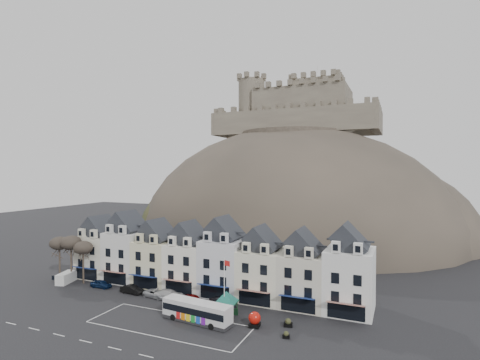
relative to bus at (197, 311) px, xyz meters
name	(u,v)px	position (x,y,z in m)	size (l,w,h in m)	color
ground	(151,326)	(-5.07, -3.42, -1.60)	(300.00, 300.00, 0.00)	black
coach_bay_markings	(169,325)	(-3.07, -2.17, -1.60)	(22.00, 7.50, 0.01)	silver
townhouse_terrace	(208,260)	(-4.92, 12.55, 3.70)	(54.40, 9.35, 11.80)	beige
castle_hill	(295,239)	(-3.81, 65.53, -1.49)	(100.00, 76.00, 68.00)	#38332B
castle	(299,109)	(-4.56, 72.52, 38.59)	(50.20, 22.20, 22.00)	brown
tree_left_far	(59,244)	(-34.07, 7.08, 5.30)	(3.61, 3.61, 8.24)	#322B1F
tree_left_mid	(71,243)	(-31.07, 7.08, 5.64)	(3.78, 3.78, 8.64)	#322B1F
tree_left_near	(83,248)	(-28.07, 7.08, 4.95)	(3.43, 3.43, 7.84)	#322B1F
bus	(197,311)	(0.00, 0.00, 0.00)	(10.46, 3.45, 2.90)	#262628
bus_shelter	(226,297)	(2.98, 3.09, 1.32)	(5.90, 5.90, 3.76)	black
red_buoy	(255,319)	(7.83, 1.69, -0.57)	(1.64, 1.64, 2.02)	black
flagpole	(225,284)	(3.02, 2.54, 3.30)	(1.14, 0.57, 8.59)	silver
white_van	(66,278)	(-31.31, 6.08, -0.65)	(2.89, 4.49, 1.90)	silver
planter_west	(288,323)	(11.93, 3.46, -1.05)	(1.23, 0.80, 1.14)	black
planter_east	(286,335)	(12.65, 0.08, -1.17)	(0.95, 0.63, 0.89)	black
car_navy	(101,284)	(-23.22, 6.42, -0.93)	(1.60, 3.97, 1.35)	#0C1C3D
car_black	(132,289)	(-16.10, 6.08, -0.91)	(1.46, 4.20, 1.38)	black
car_silver	(156,294)	(-11.15, 6.08, -0.97)	(2.10, 4.48, 1.26)	#9EA0A5
car_white	(169,294)	(-8.74, 6.30, -0.86)	(2.08, 5.11, 1.48)	silver
car_maroon	(194,299)	(-4.27, 6.53, -0.99)	(1.45, 3.60, 1.23)	#5E0505
car_charcoal	(222,303)	(0.93, 6.08, -0.83)	(1.64, 4.70, 1.55)	black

